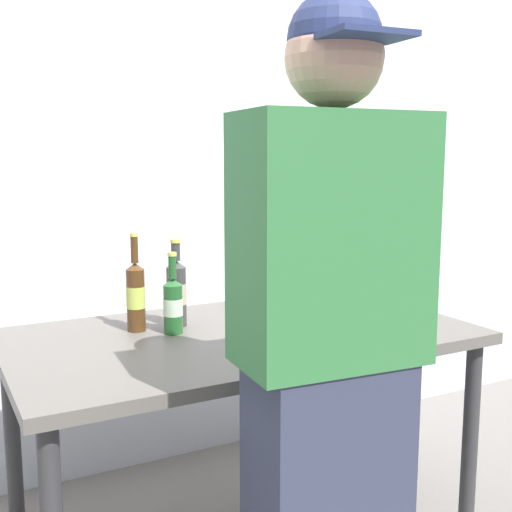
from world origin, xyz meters
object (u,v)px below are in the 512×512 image
at_px(laptop, 327,297).
at_px(beer_bottle_brown, 173,304).
at_px(beer_bottle_amber, 176,291).
at_px(person_figure, 329,362).
at_px(beer_bottle_dark, 136,295).

bearing_deg(laptop, beer_bottle_brown, -177.93).
distance_m(beer_bottle_amber, person_figure, 0.83).
distance_m(laptop, beer_bottle_brown, 0.62).
height_order(laptop, beer_bottle_dark, beer_bottle_dark).
distance_m(laptop, beer_bottle_dark, 0.73).
bearing_deg(beer_bottle_dark, beer_bottle_brown, -42.16).
bearing_deg(beer_bottle_brown, person_figure, -81.75).
relative_size(beer_bottle_amber, beer_bottle_dark, 0.91).
bearing_deg(beer_bottle_amber, beer_bottle_dark, 178.78).
bearing_deg(beer_bottle_amber, laptop, -6.21).
height_order(beer_bottle_amber, person_figure, person_figure).
xyz_separation_m(laptop, person_figure, (-0.52, -0.76, 0.05)).
bearing_deg(beer_bottle_dark, laptop, -5.22).
xyz_separation_m(beer_bottle_dark, person_figure, (0.21, -0.83, -0.02)).
bearing_deg(beer_bottle_brown, laptop, 2.07).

